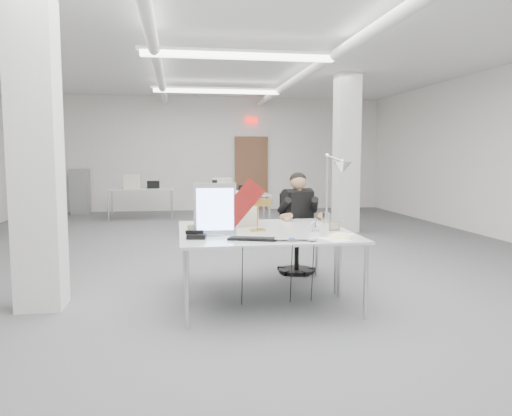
{
  "coord_description": "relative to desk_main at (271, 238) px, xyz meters",
  "views": [
    {
      "loc": [
        -0.91,
        -7.29,
        1.55
      ],
      "look_at": [
        -0.07,
        -2.0,
        0.99
      ],
      "focal_mm": 35.0,
      "sensor_mm": 36.0,
      "label": 1
    }
  ],
  "objects": [
    {
      "name": "keyboard",
      "position": [
        -0.21,
        -0.15,
        0.02
      ],
      "size": [
        0.49,
        0.3,
        0.02
      ],
      "primitive_type": "cube",
      "rotation": [
        0.0,
        0.0,
        -0.33
      ],
      "color": "black",
      "rests_on": "desk_main"
    },
    {
      "name": "bg_desk_b",
      "position": [
        -1.8,
        7.7,
        0.0
      ],
      "size": [
        1.6,
        0.8,
        0.02
      ],
      "primitive_type": "cube",
      "color": "silver",
      "rests_on": "room_shell"
    },
    {
      "name": "laptop",
      "position": [
        0.14,
        -0.28,
        0.03
      ],
      "size": [
        0.34,
        0.24,
        0.03
      ],
      "primitive_type": "imported",
      "rotation": [
        0.0,
        0.0,
        -0.1
      ],
      "color": "#BABABF",
      "rests_on": "desk_main"
    },
    {
      "name": "beige_monitor",
      "position": [
        -0.25,
        0.87,
        0.21
      ],
      "size": [
        0.48,
        0.46,
        0.39
      ],
      "primitive_type": "cube",
      "rotation": [
        0.0,
        0.0,
        0.2
      ],
      "color": "beige",
      "rests_on": "desk_second"
    },
    {
      "name": "paper_stack_c",
      "position": [
        0.76,
        0.05,
        0.02
      ],
      "size": [
        0.24,
        0.24,
        0.01
      ],
      "primitive_type": "cube",
      "rotation": [
        0.0,
        0.0,
        -0.78
      ],
      "color": "white",
      "rests_on": "desk_main"
    },
    {
      "name": "monitor",
      "position": [
        -0.54,
        0.2,
        0.28
      ],
      "size": [
        0.43,
        0.06,
        0.53
      ],
      "primitive_type": "cube",
      "rotation": [
        0.0,
        0.0,
        -0.04
      ],
      "color": "#B1B0B5",
      "rests_on": "desk_main"
    },
    {
      "name": "room_shell",
      "position": [
        0.04,
        2.63,
        0.95
      ],
      "size": [
        10.04,
        14.04,
        3.24
      ],
      "color": "#565659",
      "rests_on": "ground"
    },
    {
      "name": "office_chair",
      "position": [
        0.64,
        1.58,
        -0.26
      ],
      "size": [
        0.63,
        0.63,
        0.97
      ],
      "primitive_type": null,
      "rotation": [
        0.0,
        0.0,
        0.43
      ],
      "color": "black",
      "rests_on": "room_shell"
    },
    {
      "name": "desk_second",
      "position": [
        0.0,
        0.9,
        0.0
      ],
      "size": [
        1.8,
        0.9,
        0.02
      ],
      "primitive_type": "cube",
      "color": "silver",
      "rests_on": "room_shell"
    },
    {
      "name": "architect_lamp",
      "position": [
        0.85,
        0.69,
        0.51
      ],
      "size": [
        0.33,
        0.8,
        1.0
      ],
      "primitive_type": null,
      "rotation": [
        0.0,
        0.0,
        0.09
      ],
      "color": "silver",
      "rests_on": "desk_second"
    },
    {
      "name": "desk_phone",
      "position": [
        -0.73,
        0.02,
        0.04
      ],
      "size": [
        0.2,
        0.19,
        0.05
      ],
      "primitive_type": "cube",
      "rotation": [
        0.0,
        0.0,
        -0.15
      ],
      "color": "black",
      "rests_on": "desk_main"
    },
    {
      "name": "bg_desk_a",
      "position": [
        0.2,
        5.5,
        0.0
      ],
      "size": [
        1.6,
        0.8,
        0.02
      ],
      "primitive_type": "cube",
      "color": "silver",
      "rests_on": "room_shell"
    },
    {
      "name": "seated_person",
      "position": [
        0.64,
        1.53,
        0.16
      ],
      "size": [
        0.74,
        0.8,
        0.97
      ],
      "primitive_type": null,
      "rotation": [
        0.0,
        0.0,
        0.43
      ],
      "color": "black",
      "rests_on": "office_chair"
    },
    {
      "name": "desk_main",
      "position": [
        0.0,
        0.0,
        0.0
      ],
      "size": [
        1.8,
        0.9,
        0.02
      ],
      "primitive_type": "cube",
      "color": "silver",
      "rests_on": "room_shell"
    },
    {
      "name": "paper_stack_b",
      "position": [
        0.66,
        -0.11,
        0.02
      ],
      "size": [
        0.24,
        0.3,
        0.01
      ],
      "primitive_type": "cube",
      "rotation": [
        0.0,
        0.0,
        -0.21
      ],
      "color": "#FBF996",
      "rests_on": "desk_main"
    },
    {
      "name": "paper_stack_a",
      "position": [
        0.57,
        -0.27,
        0.02
      ],
      "size": [
        0.3,
        0.36,
        0.01
      ],
      "primitive_type": "cube",
      "rotation": [
        0.0,
        0.0,
        0.3
      ],
      "color": "white",
      "rests_on": "desk_main"
    },
    {
      "name": "desk_clock",
      "position": [
        0.53,
        0.31,
        0.06
      ],
      "size": [
        0.12,
        0.07,
        0.11
      ],
      "primitive_type": "cylinder",
      "rotation": [
        1.57,
        0.0,
        0.4
      ],
      "color": "silver",
      "rests_on": "desk_main"
    },
    {
      "name": "mouse",
      "position": [
        0.34,
        -0.32,
        0.03
      ],
      "size": [
        0.1,
        0.07,
        0.04
      ],
      "primitive_type": "ellipsoid",
      "rotation": [
        0.0,
        0.0,
        -0.11
      ],
      "color": "#ADACB1",
      "rests_on": "desk_main"
    },
    {
      "name": "picture_frame_left",
      "position": [
        -0.76,
        0.27,
        0.06
      ],
      "size": [
        0.13,
        0.08,
        0.1
      ],
      "primitive_type": "cube",
      "rotation": [
        -0.21,
        0.0,
        0.39
      ],
      "color": "#AE834B",
      "rests_on": "desk_main"
    },
    {
      "name": "pennant",
      "position": [
        -0.28,
        0.16,
        0.33
      ],
      "size": [
        0.48,
        0.1,
        0.52
      ],
      "primitive_type": "cube",
      "rotation": [
        0.0,
        -0.87,
        -0.18
      ],
      "color": "maroon",
      "rests_on": "monitor"
    },
    {
      "name": "filing_cabinet",
      "position": [
        -3.5,
        9.15,
        -0.14
      ],
      "size": [
        0.45,
        0.55,
        1.2
      ],
      "primitive_type": "cube",
      "color": "gray",
      "rests_on": "room_shell"
    },
    {
      "name": "bankers_lamp",
      "position": [
        -0.07,
        0.42,
        0.19
      ],
      "size": [
        0.33,
        0.19,
        0.35
      ],
      "primitive_type": null,
      "rotation": [
        0.0,
        0.0,
        -0.24
      ],
      "color": "#BD913B",
      "rests_on": "desk_main"
    },
    {
      "name": "picture_frame_right",
      "position": [
        0.75,
        0.32,
        0.06
      ],
      "size": [
        0.13,
        0.06,
        0.1
      ],
      "primitive_type": "cube",
      "rotation": [
        -0.21,
        0.0,
        0.2
      ],
      "color": "#A67247",
      "rests_on": "desk_main"
    }
  ]
}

